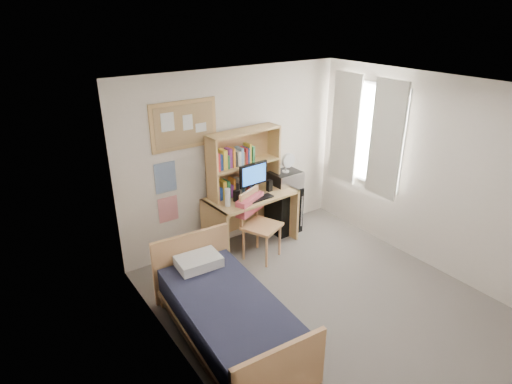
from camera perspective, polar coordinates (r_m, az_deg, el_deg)
floor at (r=5.45m, az=9.65°, el=-14.86°), size 3.60×4.20×0.02m
ceiling at (r=4.36m, az=12.02°, el=13.16°), size 3.60×4.20×0.02m
wall_back at (r=6.28m, az=-2.85°, el=4.51°), size 3.60×0.04×2.60m
wall_left at (r=3.83m, az=-9.08°, el=-9.16°), size 0.04×4.20×2.60m
wall_right at (r=6.09m, az=22.85°, el=1.99°), size 0.04×4.20×2.60m
window_unit at (r=6.63m, az=14.44°, el=7.54°), size 0.10×1.40×1.70m
curtain_left at (r=6.37m, az=16.94°, el=6.60°), size 0.04×0.55×1.70m
curtain_right at (r=6.87m, az=11.78°, el=8.33°), size 0.04×0.55×1.70m
bulletin_board at (r=5.73m, az=-9.59°, el=8.81°), size 0.94×0.03×0.64m
poster_wave at (r=5.82m, az=-12.00°, el=1.90°), size 0.30×0.01×0.42m
poster_japan at (r=6.01m, az=-11.63°, el=-2.26°), size 0.28×0.01×0.36m
desk at (r=6.38m, az=-0.67°, el=-3.79°), size 1.38×0.76×0.83m
desk_chair at (r=6.03m, az=0.79°, el=-4.51°), size 0.67×0.67×1.02m
mini_fridge at (r=6.83m, az=3.70°, el=-2.27°), size 0.45×0.45×0.75m
bed at (r=4.79m, az=-3.64°, el=-16.63°), size 1.06×1.95×0.52m
hutch at (r=6.14m, az=-1.57°, el=4.04°), size 1.15×0.37×0.93m
monitor at (r=6.06m, az=-0.35°, el=1.60°), size 0.47×0.07×0.50m
keyboard at (r=6.05m, az=0.48°, el=-0.88°), size 0.43×0.16×0.02m
speaker_left at (r=5.95m, az=-2.61°, el=-0.54°), size 0.07×0.07×0.17m
speaker_right at (r=6.29m, az=1.80°, el=0.86°), size 0.08×0.08×0.17m
water_bottle at (r=5.81m, az=-3.82°, el=-0.73°), size 0.08×0.08×0.26m
hoodie at (r=6.00m, az=-0.84°, el=-1.67°), size 0.52×0.34×0.24m
microwave at (r=6.61m, az=3.93°, el=1.64°), size 0.46×0.36×0.26m
desk_fan at (r=6.51m, az=3.99°, el=3.84°), size 0.22×0.22×0.28m
pillow at (r=5.15m, az=-7.67°, el=-9.15°), size 0.53×0.38×0.12m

